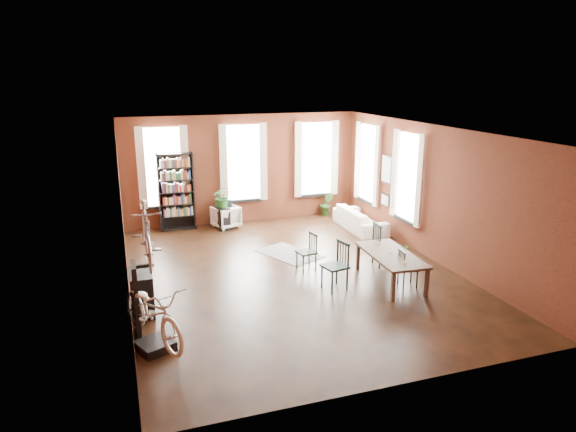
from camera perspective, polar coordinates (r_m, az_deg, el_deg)
name	(u,v)px	position (r m, az deg, el deg)	size (l,w,h in m)	color
room	(294,175)	(11.59, 0.67, 4.63)	(9.00, 9.04, 3.22)	black
dining_table	(390,268)	(11.22, 11.27, -5.69)	(0.87, 1.92, 0.65)	#4E3A2E
dining_chair_a	(335,266)	(10.67, 5.22, -5.57)	(0.46, 0.46, 1.00)	#193537
dining_chair_b	(306,252)	(11.66, 2.05, -4.02)	(0.40, 0.40, 0.86)	#1D301C
dining_chair_c	(408,268)	(11.09, 13.20, -5.68)	(0.37, 0.37, 0.79)	black
dining_chair_d	(384,244)	(12.13, 10.65, -3.11)	(0.47, 0.47, 1.01)	#163032
bookshelf	(176,192)	(14.87, -12.31, 2.64)	(1.00, 0.32, 2.20)	black
white_armchair	(226,216)	(14.98, -6.94, 0.03)	(0.68, 0.64, 0.70)	silver
cream_sofa	(360,216)	(14.80, 8.03, 0.03)	(2.08, 0.61, 0.81)	beige
striped_rug	(289,254)	(12.79, 0.15, -4.21)	(0.98, 1.56, 0.01)	black
bike_trainer	(155,346)	(8.85, -14.54, -13.76)	(0.52, 0.52, 0.15)	black
bike_wall_rack	(136,300)	(9.12, -16.50, -8.98)	(0.16, 0.60, 1.30)	black
console_table	(142,292)	(10.04, -15.94, -8.15)	(0.40, 0.80, 0.80)	black
plant_stand	(223,219)	(14.78, -7.19, -0.31)	(0.32, 0.32, 0.64)	black
plant_by_sofa	(327,210)	(16.22, 4.31, 0.64)	(0.41, 0.75, 0.33)	#2B5923
plant_small	(405,259)	(12.59, 12.90, -4.64)	(0.21, 0.40, 0.14)	#2D6026
bicycle_floor	(151,286)	(8.43, -15.02, -7.51)	(0.67, 1.01, 1.91)	silver
bicycle_hung	(145,214)	(8.63, -15.60, 0.17)	(0.47, 1.00, 1.66)	#A5A8AD
plant_on_stand	(222,199)	(14.67, -7.30, 1.86)	(0.56, 0.63, 0.49)	#245923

